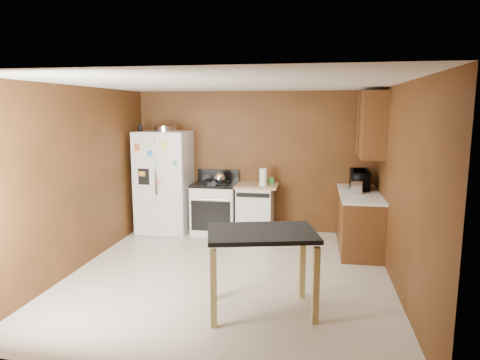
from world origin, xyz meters
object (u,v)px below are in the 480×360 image
(kettle, at_px, (219,178))
(pen_cup, at_px, (141,128))
(toaster, at_px, (357,186))
(refrigerator, at_px, (164,182))
(island, at_px, (262,244))
(dishwasher, at_px, (255,209))
(green_canister, at_px, (271,181))
(paper_towel, at_px, (263,177))
(gas_range, at_px, (215,207))
(microwave, at_px, (360,180))
(roasting_pan, at_px, (166,129))

(kettle, bearing_deg, pen_cup, -177.68)
(toaster, height_order, refrigerator, refrigerator)
(toaster, bearing_deg, island, -109.51)
(refrigerator, height_order, dishwasher, refrigerator)
(green_canister, bearing_deg, paper_towel, -123.34)
(dishwasher, bearing_deg, gas_range, -178.06)
(paper_towel, distance_m, dishwasher, 0.61)
(microwave, height_order, refrigerator, refrigerator)
(island, bearing_deg, green_canister, 93.78)
(kettle, distance_m, dishwasher, 0.83)
(green_canister, bearing_deg, pen_cup, -174.17)
(refrigerator, bearing_deg, dishwasher, 2.99)
(toaster, xyz_separation_m, refrigerator, (-3.29, 0.42, -0.10))
(paper_towel, relative_size, dishwasher, 0.33)
(roasting_pan, height_order, gas_range, roasting_pan)
(roasting_pan, xyz_separation_m, microwave, (3.32, -0.12, -0.80))
(green_canister, distance_m, dishwasher, 0.57)
(refrigerator, height_order, gas_range, refrigerator)
(roasting_pan, bearing_deg, refrigerator, -153.03)
(kettle, height_order, island, kettle)
(paper_towel, relative_size, toaster, 1.08)
(green_canister, relative_size, dishwasher, 0.13)
(gas_range, xyz_separation_m, dishwasher, (0.72, 0.02, -0.01))
(roasting_pan, distance_m, toaster, 3.39)
(kettle, distance_m, island, 3.01)
(gas_range, bearing_deg, paper_towel, -5.17)
(paper_towel, xyz_separation_m, refrigerator, (-1.78, 0.02, -0.14))
(roasting_pan, relative_size, paper_towel, 1.30)
(kettle, relative_size, dishwasher, 0.22)
(gas_range, bearing_deg, kettle, -34.55)
(island, bearing_deg, kettle, 111.17)
(paper_towel, distance_m, gas_range, 1.04)
(kettle, xyz_separation_m, refrigerator, (-1.01, 0.01, -0.10))
(gas_range, bearing_deg, island, -67.54)
(kettle, bearing_deg, toaster, -10.24)
(refrigerator, bearing_deg, green_canister, 5.03)
(paper_towel, bearing_deg, gas_range, 174.83)
(microwave, distance_m, gas_range, 2.53)
(dishwasher, bearing_deg, microwave, -6.10)
(kettle, height_order, toaster, toaster)
(kettle, xyz_separation_m, toaster, (2.28, -0.41, 0.00))
(kettle, height_order, microwave, microwave)
(toaster, height_order, microwave, microwave)
(paper_towel, height_order, gas_range, paper_towel)
(green_canister, xyz_separation_m, gas_range, (-0.99, -0.11, -0.49))
(dishwasher, bearing_deg, green_canister, 16.95)
(pen_cup, relative_size, refrigerator, 0.06)
(dishwasher, bearing_deg, island, -80.85)
(gas_range, height_order, island, gas_range)
(roasting_pan, height_order, island, roasting_pan)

